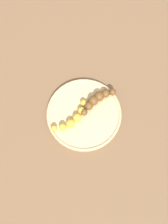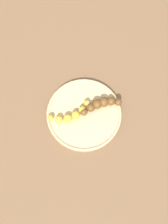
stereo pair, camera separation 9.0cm
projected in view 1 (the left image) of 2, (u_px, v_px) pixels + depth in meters
ground_plane at (84, 115)px, 0.94m from camera, size 2.40×2.40×0.00m
fruit_bowl at (84, 114)px, 0.92m from camera, size 0.27×0.27×0.02m
banana_overripe at (97, 99)px, 0.91m from camera, size 0.14×0.07×0.04m
banana_spotted at (72, 119)px, 0.90m from camera, size 0.15×0.09×0.03m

